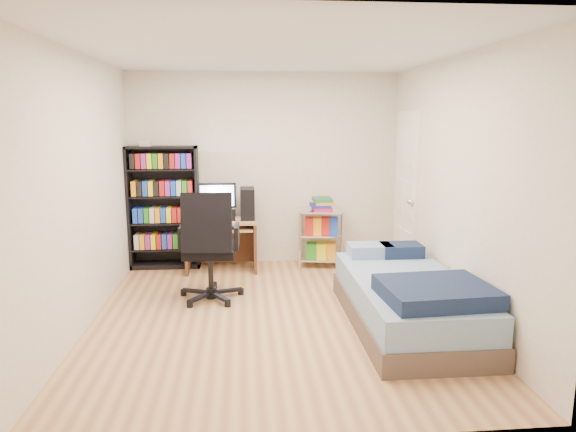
{
  "coord_description": "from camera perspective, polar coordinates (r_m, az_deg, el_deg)",
  "views": [
    {
      "loc": [
        -0.29,
        -4.76,
        1.9
      ],
      "look_at": [
        0.17,
        0.4,
        0.92
      ],
      "focal_mm": 32.0,
      "sensor_mm": 36.0,
      "label": 1
    }
  ],
  "objects": [
    {
      "name": "room",
      "position": [
        4.81,
        -1.6,
        2.92
      ],
      "size": [
        3.58,
        4.08,
        2.58
      ],
      "color": "tan",
      "rests_on": "ground"
    },
    {
      "name": "media_shelf",
      "position": [
        6.76,
        -13.62,
        1.09
      ],
      "size": [
        0.88,
        0.29,
        1.64
      ],
      "color": "black",
      "rests_on": "room"
    },
    {
      "name": "computer_desk",
      "position": [
        6.55,
        -6.67,
        -0.83
      ],
      "size": [
        0.88,
        0.51,
        1.11
      ],
      "color": "#9D7E51",
      "rests_on": "room"
    },
    {
      "name": "office_chair",
      "position": [
        5.51,
        -8.67,
        -5.48
      ],
      "size": [
        0.73,
        0.73,
        1.19
      ],
      "rotation": [
        0.0,
        0.0,
        -0.04
      ],
      "color": "black",
      "rests_on": "room"
    },
    {
      "name": "wire_cart",
      "position": [
        6.68,
        3.74,
        -0.57
      ],
      "size": [
        0.63,
        0.49,
        0.92
      ],
      "rotation": [
        0.0,
        0.0,
        -0.17
      ],
      "color": "silver",
      "rests_on": "room"
    },
    {
      "name": "bed",
      "position": [
        4.95,
        13.19,
        -9.0
      ],
      "size": [
        1.02,
        2.04,
        0.58
      ],
      "color": "brown",
      "rests_on": "room"
    },
    {
      "name": "door",
      "position": [
        6.49,
        13.04,
        2.44
      ],
      "size": [
        0.12,
        0.8,
        2.0
      ],
      "color": "white",
      "rests_on": "room"
    }
  ]
}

